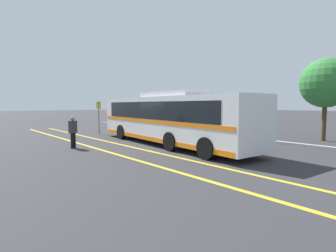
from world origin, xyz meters
TOP-DOWN VIEW (x-y plane):
  - ground_plane at (0.00, 0.00)m, footprint 220.00×220.00m
  - lane_strip_0 at (0.07, -1.90)m, footprint 32.69×0.20m
  - lane_strip_1 at (0.07, -3.66)m, footprint 32.69×0.20m
  - curb_strip at (0.07, 5.82)m, footprint 40.69×0.36m
  - transit_bus at (0.08, 0.30)m, footprint 13.14×3.58m
  - parked_car_0 at (-11.09, 4.11)m, footprint 5.01×2.24m
  - parked_car_1 at (-4.03, 3.82)m, footprint 4.50×2.21m
  - pedestrian_0 at (-2.27, -4.59)m, footprint 0.35×0.47m
  - bus_stop_sign at (-7.83, -0.41)m, footprint 0.07×0.40m
  - tree_0 at (5.52, 9.28)m, footprint 3.24×3.24m

SIDE VIEW (x-z plane):
  - ground_plane at x=0.00m, z-range 0.00..0.00m
  - lane_strip_0 at x=0.07m, z-range 0.00..0.01m
  - lane_strip_1 at x=0.07m, z-range 0.00..0.01m
  - curb_strip at x=0.07m, z-range 0.00..0.15m
  - parked_car_0 at x=-11.09m, z-range 0.01..1.43m
  - parked_car_1 at x=-4.03m, z-range 0.00..1.56m
  - pedestrian_0 at x=-2.27m, z-range 0.13..1.88m
  - transit_bus at x=0.08m, z-range 0.05..3.23m
  - bus_stop_sign at x=-7.83m, z-range 0.34..3.03m
  - tree_0 at x=5.52m, z-range 1.09..6.55m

